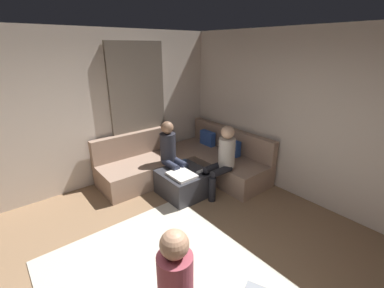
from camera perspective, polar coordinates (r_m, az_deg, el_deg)
wall_back at (r=4.37m, az=27.97°, el=4.08°), size 6.00×0.12×2.70m
wall_left at (r=4.77m, az=-26.14°, el=5.62°), size 0.12×6.00×2.70m
curtain_panel at (r=5.13m, az=-11.52°, el=7.09°), size 0.06×1.10×2.50m
area_rug at (r=3.20m, az=-6.00°, el=-28.39°), size 2.60×2.20×0.01m
sectional_couch at (r=5.13m, az=-1.01°, el=-3.97°), size 2.10×2.55×0.87m
ottoman at (r=4.54m, az=-1.74°, el=-8.42°), size 0.76×0.76×0.42m
folded_blanket at (r=4.30m, az=-2.25°, el=-6.73°), size 0.44×0.36×0.04m
coffee_mug at (r=4.68m, az=-1.65°, el=-3.97°), size 0.08×0.08×0.10m
game_remote at (r=4.44m, az=1.92°, el=-5.93°), size 0.05×0.15×0.02m
person_on_couch_back at (r=4.40m, az=6.65°, el=-3.03°), size 0.30×0.60×1.20m
person_on_couch_side at (r=4.61m, az=-4.56°, el=-1.83°), size 0.60×0.30×1.20m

